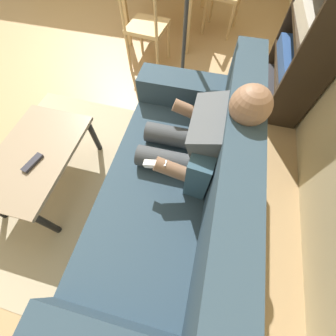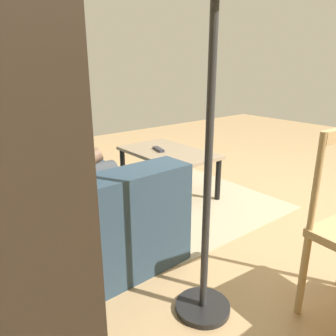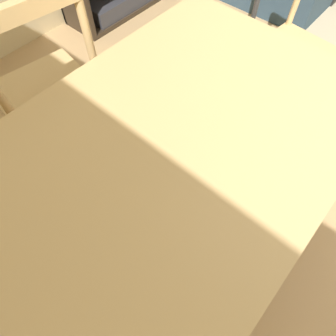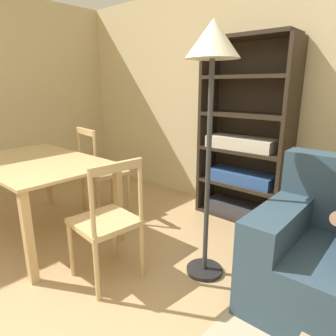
% 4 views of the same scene
% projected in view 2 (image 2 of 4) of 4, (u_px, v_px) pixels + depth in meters
% --- Properties ---
extents(ground_plane, '(8.18, 8.18, 0.00)m').
position_uv_depth(ground_plane, '(330.00, 221.00, 2.62)').
color(ground_plane, tan).
extents(couch, '(2.01, 0.93, 0.95)m').
position_uv_depth(couch, '(47.00, 186.00, 2.41)').
color(couch, '#2D4251').
rests_on(couch, ground_plane).
extents(person_lounging, '(0.59, 0.92, 1.10)m').
position_uv_depth(person_lounging, '(55.00, 165.00, 2.12)').
color(person_lounging, '#4C5156').
rests_on(person_lounging, ground_plane).
extents(coffee_table, '(0.92, 0.57, 0.42)m').
position_uv_depth(coffee_table, '(168.00, 157.00, 3.08)').
color(coffee_table, gray).
rests_on(coffee_table, ground_plane).
extents(tv_remote, '(0.18, 0.09, 0.02)m').
position_uv_depth(tv_remote, '(158.00, 149.00, 3.08)').
color(tv_remote, '#2D2D38').
rests_on(tv_remote, coffee_table).
extents(area_rug, '(2.02, 1.44, 0.01)m').
position_uv_depth(area_rug, '(168.00, 192.00, 3.19)').
color(area_rug, tan).
rests_on(area_rug, ground_plane).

